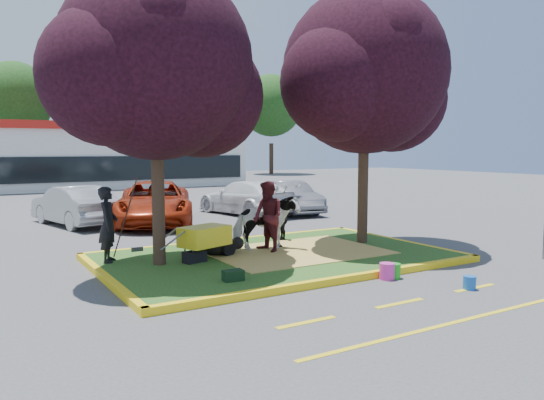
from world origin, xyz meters
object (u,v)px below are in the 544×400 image
handler (108,224)px  wheelbarrow (205,236)px  calf (219,246)px  car_silver (74,206)px  bucket_pink (387,271)px  cow (266,223)px  bucket_green (394,271)px  bucket_blue (470,283)px

handler → wheelbarrow: 2.21m
calf → wheelbarrow: wheelbarrow is taller
handler → car_silver: size_ratio=0.40×
calf → handler: size_ratio=0.59×
handler → car_silver: (0.63, 7.47, -0.30)m
calf → wheelbarrow: (-0.47, -0.28, 0.31)m
calf → handler: bearing=144.4°
car_silver → bucket_pink: bearing=96.3°
cow → wheelbarrow: 1.78m
bucket_green → bucket_pink: size_ratio=0.91×
handler → wheelbarrow: handler is taller
wheelbarrow → bucket_pink: 4.20m
cow → car_silver: size_ratio=0.38×
calf → handler: handler is taller
bucket_green → car_silver: car_silver is taller
cow → car_silver: (-3.13, 8.11, -0.14)m
cow → wheelbarrow: size_ratio=0.81×
bucket_pink → wheelbarrow: bearing=130.4°
bucket_blue → car_silver: 13.83m
cow → calf: (-1.28, 0.06, -0.47)m
bucket_pink → car_silver: bearing=109.5°
handler → bucket_pink: handler is taller
bucket_pink → car_silver: size_ratio=0.08×
handler → bucket_blue: (5.53, -5.45, -0.88)m
cow → bucket_blue: (1.77, -4.81, -0.71)m
cow → handler: (-3.76, 0.65, 0.16)m
calf → bucket_green: bearing=-77.3°
cow → bucket_green: cow is taller
calf → bucket_pink: calf is taller
calf → bucket_blue: 5.75m
bucket_blue → car_silver: car_silver is taller
calf → car_silver: bearing=80.6°
cow → car_silver: 8.70m
wheelbarrow → bucket_pink: bearing=-69.1°
wheelbarrow → bucket_green: (2.89, -3.17, -0.52)m
wheelbarrow → car_silver: (-1.37, 8.34, 0.02)m
calf → bucket_green: size_ratio=3.24×
bucket_green → bucket_pink: bearing=180.0°
wheelbarrow → handler: bearing=137.1°
bucket_green → bucket_pink: 0.19m
cow → calf: size_ratio=1.61×
calf → car_silver: (-1.84, 8.05, 0.33)m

